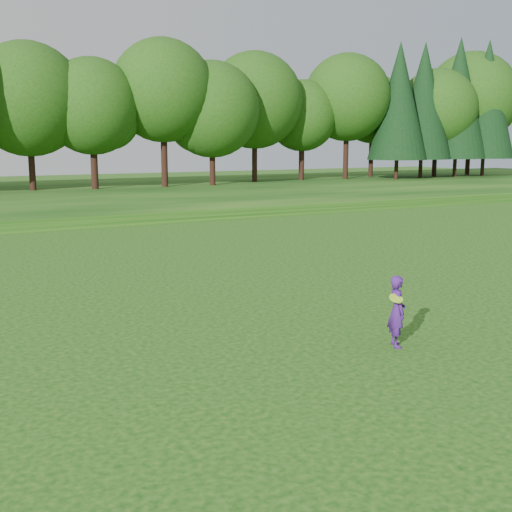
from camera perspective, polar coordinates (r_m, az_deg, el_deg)
ground at (r=12.60m, az=-5.95°, el=-8.66°), size 140.00×140.00×0.00m
walking_path at (r=31.61m, az=-20.28°, el=2.19°), size 130.00×1.60×0.04m
woman at (r=13.09m, az=12.42°, el=-4.81°), size 0.58×0.62×1.45m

